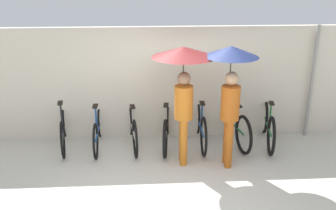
% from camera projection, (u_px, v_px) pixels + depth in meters
% --- Properties ---
extents(ground_plane, '(30.00, 30.00, 0.00)m').
position_uv_depth(ground_plane, '(173.00, 191.00, 5.91)').
color(ground_plane, beige).
extents(back_wall, '(12.04, 0.12, 2.28)m').
position_uv_depth(back_wall, '(165.00, 84.00, 7.52)').
color(back_wall, beige).
rests_on(back_wall, ground).
extents(parked_bicycle_0, '(0.46, 1.67, 1.05)m').
position_uv_depth(parked_bicycle_0, '(63.00, 128.00, 7.32)').
color(parked_bicycle_0, black).
rests_on(parked_bicycle_0, ground).
extents(parked_bicycle_1, '(0.44, 1.66, 1.07)m').
position_uv_depth(parked_bicycle_1, '(98.00, 129.00, 7.31)').
color(parked_bicycle_1, black).
rests_on(parked_bicycle_1, ground).
extents(parked_bicycle_2, '(0.44, 1.76, 1.02)m').
position_uv_depth(parked_bicycle_2, '(132.00, 127.00, 7.37)').
color(parked_bicycle_2, black).
rests_on(parked_bicycle_2, ground).
extents(parked_bicycle_3, '(0.44, 1.79, 1.00)m').
position_uv_depth(parked_bicycle_3, '(167.00, 127.00, 7.39)').
color(parked_bicycle_3, black).
rests_on(parked_bicycle_3, ground).
extents(parked_bicycle_4, '(0.44, 1.80, 1.08)m').
position_uv_depth(parked_bicycle_4, '(200.00, 125.00, 7.43)').
color(parked_bicycle_4, black).
rests_on(parked_bicycle_4, ground).
extents(parked_bicycle_5, '(0.45, 1.80, 1.00)m').
position_uv_depth(parked_bicycle_5, '(233.00, 123.00, 7.51)').
color(parked_bicycle_5, black).
rests_on(parked_bicycle_5, ground).
extents(parked_bicycle_6, '(0.51, 1.76, 0.98)m').
position_uv_depth(parked_bicycle_6, '(268.00, 125.00, 7.46)').
color(parked_bicycle_6, black).
rests_on(parked_bicycle_6, ground).
extents(pedestrian_leading, '(1.10, 1.10, 2.09)m').
position_uv_depth(pedestrian_leading, '(184.00, 71.00, 6.32)').
color(pedestrian_leading, '#C66B1E').
rests_on(pedestrian_leading, ground).
extents(pedestrian_center, '(0.92, 0.92, 2.12)m').
position_uv_depth(pedestrian_center, '(231.00, 76.00, 6.25)').
color(pedestrian_center, '#B25619').
rests_on(pedestrian_center, ground).
extents(awning_pole, '(0.07, 0.07, 2.31)m').
position_uv_depth(awning_pole, '(312.00, 83.00, 7.53)').
color(awning_pole, gray).
rests_on(awning_pole, ground).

